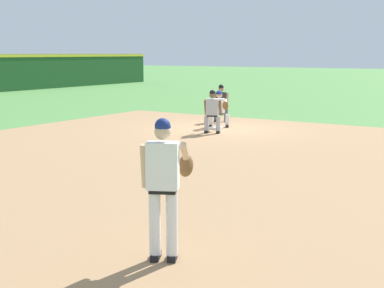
{
  "coord_description": "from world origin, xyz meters",
  "views": [
    {
      "loc": [
        -16.23,
        -9.34,
        2.65
      ],
      "look_at": [
        -7.62,
        -3.84,
        0.92
      ],
      "focal_mm": 50.0,
      "sensor_mm": 36.0,
      "label": 1
    }
  ],
  "objects": [
    {
      "name": "pitcher",
      "position": [
        -10.85,
        -5.49,
        1.06
      ],
      "size": [
        0.83,
        0.59,
        1.86
      ],
      "color": "black",
      "rests_on": "ground"
    },
    {
      "name": "baseball",
      "position": [
        -5.31,
        -2.35,
        0.04
      ],
      "size": [
        0.07,
        0.07,
        0.07
      ],
      "primitive_type": "sphere",
      "color": "white",
      "rests_on": "ground"
    },
    {
      "name": "ground_plane",
      "position": [
        0.0,
        0.0,
        0.0
      ],
      "size": [
        160.0,
        160.0,
        0.0
      ],
      "primitive_type": "plane",
      "color": "#518942"
    },
    {
      "name": "infield_dirt_patch",
      "position": [
        -5.44,
        -2.75,
        0.0
      ],
      "size": [
        18.0,
        18.0,
        0.01
      ],
      "primitive_type": "cube",
      "color": "#A87F56",
      "rests_on": "ground"
    },
    {
      "name": "baserunner",
      "position": [
        -0.89,
        -0.36,
        0.79
      ],
      "size": [
        0.58,
        0.67,
        1.46
      ],
      "color": "black",
      "rests_on": "ground"
    },
    {
      "name": "first_baseman",
      "position": [
        0.5,
        0.16,
        0.73
      ],
      "size": [
        0.83,
        1.0,
        1.34
      ],
      "color": "black",
      "rests_on": "ground"
    },
    {
      "name": "umpire",
      "position": [
        1.96,
        0.93,
        0.79
      ],
      "size": [
        0.61,
        0.67,
        1.46
      ],
      "color": "black",
      "rests_on": "ground"
    },
    {
      "name": "first_base_bag",
      "position": [
        0.0,
        0.0,
        0.04
      ],
      "size": [
        0.38,
        0.38,
        0.09
      ],
      "primitive_type": "cube",
      "color": "white",
      "rests_on": "ground"
    }
  ]
}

